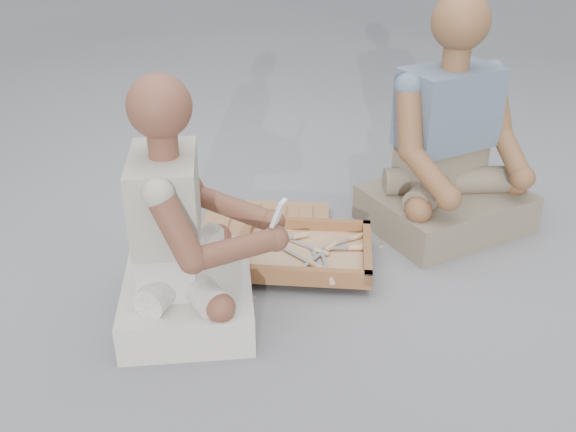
# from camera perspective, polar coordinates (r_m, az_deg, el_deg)

# --- Properties ---
(ground) EXTENTS (60.00, 60.00, 0.00)m
(ground) POSITION_cam_1_polar(r_m,az_deg,el_deg) (2.33, -0.79, -8.86)
(ground) COLOR gray
(ground) RESTS_ON ground
(carved_panel) EXTENTS (0.58, 0.40, 0.04)m
(carved_panel) POSITION_cam_1_polar(r_m,az_deg,el_deg) (2.87, -1.96, -0.65)
(carved_panel) COLOR #945F39
(carved_panel) RESTS_ON ground
(tool_tray) EXTENTS (0.53, 0.43, 0.07)m
(tool_tray) POSITION_cam_1_polar(r_m,az_deg,el_deg) (2.58, 1.52, -3.23)
(tool_tray) COLOR brown
(tool_tray) RESTS_ON carved_panel
(chisel_0) EXTENTS (0.13, 0.20, 0.02)m
(chisel_0) POSITION_cam_1_polar(r_m,az_deg,el_deg) (2.58, 3.57, -2.92)
(chisel_0) COLOR silver
(chisel_0) RESTS_ON tool_tray
(chisel_1) EXTENTS (0.07, 0.22, 0.02)m
(chisel_1) POSITION_cam_1_polar(r_m,az_deg,el_deg) (2.41, 3.70, -5.21)
(chisel_1) COLOR silver
(chisel_1) RESTS_ON tool_tray
(chisel_2) EXTENTS (0.10, 0.21, 0.02)m
(chisel_2) POSITION_cam_1_polar(r_m,az_deg,el_deg) (2.46, 3.19, -4.80)
(chisel_2) COLOR silver
(chisel_2) RESTS_ON tool_tray
(chisel_3) EXTENTS (0.22, 0.07, 0.02)m
(chisel_3) POSITION_cam_1_polar(r_m,az_deg,el_deg) (2.61, 5.88, -2.68)
(chisel_3) COLOR silver
(chisel_3) RESTS_ON tool_tray
(chisel_4) EXTENTS (0.20, 0.13, 0.02)m
(chisel_4) POSITION_cam_1_polar(r_m,az_deg,el_deg) (2.57, 2.62, -3.08)
(chisel_4) COLOR silver
(chisel_4) RESTS_ON tool_tray
(chisel_5) EXTENTS (0.18, 0.16, 0.02)m
(chisel_5) POSITION_cam_1_polar(r_m,az_deg,el_deg) (2.48, 2.11, -4.23)
(chisel_5) COLOR silver
(chisel_5) RESTS_ON tool_tray
(chisel_6) EXTENTS (0.18, 0.15, 0.02)m
(chisel_6) POSITION_cam_1_polar(r_m,az_deg,el_deg) (2.67, 5.74, -1.99)
(chisel_6) COLOR silver
(chisel_6) RESTS_ON tool_tray
(chisel_7) EXTENTS (0.20, 0.13, 0.02)m
(chisel_7) POSITION_cam_1_polar(r_m,az_deg,el_deg) (2.66, 0.70, -1.85)
(chisel_7) COLOR silver
(chisel_7) RESTS_ON tool_tray
(chisel_8) EXTENTS (0.22, 0.05, 0.02)m
(chisel_8) POSITION_cam_1_polar(r_m,az_deg,el_deg) (2.59, 5.67, -2.83)
(chisel_8) COLOR silver
(chisel_8) RESTS_ON tool_tray
(wood_chip_0) EXTENTS (0.02, 0.02, 0.00)m
(wood_chip_0) POSITION_cam_1_polar(r_m,az_deg,el_deg) (2.87, -1.27, -1.02)
(wood_chip_0) COLOR tan
(wood_chip_0) RESTS_ON ground
(wood_chip_1) EXTENTS (0.02, 0.02, 0.00)m
(wood_chip_1) POSITION_cam_1_polar(r_m,az_deg,el_deg) (2.60, 5.20, -4.55)
(wood_chip_1) COLOR tan
(wood_chip_1) RESTS_ON ground
(wood_chip_2) EXTENTS (0.02, 0.02, 0.00)m
(wood_chip_2) POSITION_cam_1_polar(r_m,az_deg,el_deg) (2.73, 6.20, -2.90)
(wood_chip_2) COLOR tan
(wood_chip_2) RESTS_ON ground
(wood_chip_3) EXTENTS (0.02, 0.02, 0.00)m
(wood_chip_3) POSITION_cam_1_polar(r_m,az_deg,el_deg) (2.42, -3.12, -7.25)
(wood_chip_3) COLOR tan
(wood_chip_3) RESTS_ON ground
(wood_chip_4) EXTENTS (0.02, 0.02, 0.00)m
(wood_chip_4) POSITION_cam_1_polar(r_m,az_deg,el_deg) (2.94, -0.52, -0.32)
(wood_chip_4) COLOR tan
(wood_chip_4) RESTS_ON ground
(wood_chip_5) EXTENTS (0.02, 0.02, 0.00)m
(wood_chip_5) POSITION_cam_1_polar(r_m,az_deg,el_deg) (2.72, 4.38, -2.95)
(wood_chip_5) COLOR tan
(wood_chip_5) RESTS_ON ground
(wood_chip_6) EXTENTS (0.02, 0.02, 0.00)m
(wood_chip_6) POSITION_cam_1_polar(r_m,az_deg,el_deg) (2.50, -4.13, -5.92)
(wood_chip_6) COLOR tan
(wood_chip_6) RESTS_ON ground
(wood_chip_7) EXTENTS (0.02, 0.02, 0.00)m
(wood_chip_7) POSITION_cam_1_polar(r_m,az_deg,el_deg) (2.89, -3.35, -0.87)
(wood_chip_7) COLOR tan
(wood_chip_7) RESTS_ON ground
(wood_chip_8) EXTENTS (0.02, 0.02, 0.00)m
(wood_chip_8) POSITION_cam_1_polar(r_m,az_deg,el_deg) (2.76, 8.31, -2.68)
(wood_chip_8) COLOR tan
(wood_chip_8) RESTS_ON ground
(wood_chip_9) EXTENTS (0.02, 0.02, 0.00)m
(wood_chip_9) POSITION_cam_1_polar(r_m,az_deg,el_deg) (2.53, -4.13, -5.48)
(wood_chip_9) COLOR tan
(wood_chip_9) RESTS_ON ground
(wood_chip_10) EXTENTS (0.02, 0.02, 0.00)m
(wood_chip_10) POSITION_cam_1_polar(r_m,az_deg,el_deg) (2.75, -1.94, -2.50)
(wood_chip_10) COLOR tan
(wood_chip_10) RESTS_ON ground
(craftsman) EXTENTS (0.64, 0.64, 0.87)m
(craftsman) POSITION_cam_1_polar(r_m,az_deg,el_deg) (2.21, -9.36, -2.14)
(craftsman) COLOR silver
(craftsman) RESTS_ON ground
(companion) EXTENTS (0.82, 0.79, 1.01)m
(companion) POSITION_cam_1_polar(r_m,az_deg,el_deg) (2.85, 14.13, 5.31)
(companion) COLOR #766C55
(companion) RESTS_ON ground
(mobile_phone) EXTENTS (0.06, 0.05, 0.10)m
(mobile_phone) POSITION_cam_1_polar(r_m,az_deg,el_deg) (2.10, -0.86, 0.27)
(mobile_phone) COLOR white
(mobile_phone) RESTS_ON craftsman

